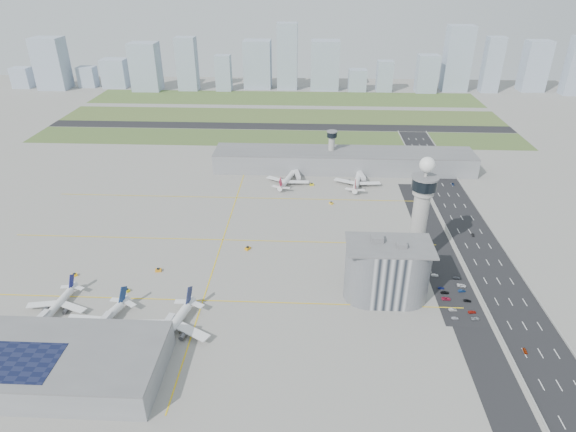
{
  "coord_description": "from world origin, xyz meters",
  "views": [
    {
      "loc": [
        12.01,
        -222.44,
        151.36
      ],
      "look_at": [
        0.0,
        35.0,
        15.0
      ],
      "focal_mm": 30.0,
      "sensor_mm": 36.0,
      "label": 1
    }
  ],
  "objects_px": {
    "airplane_far_a": "(288,176)",
    "tug_2": "(158,270)",
    "airplane_near_c": "(170,324)",
    "secondary_tower": "(331,147)",
    "car_lot_5": "(435,275)",
    "car_lot_9": "(462,291)",
    "control_tower": "(421,209)",
    "jet_bridge_near_1": "(94,336)",
    "car_lot_10": "(461,285)",
    "tug_0": "(74,275)",
    "tug_3": "(248,248)",
    "car_lot_3": "(445,292)",
    "car_lot_6": "(475,318)",
    "jet_bridge_far_0": "(296,173)",
    "car_lot_11": "(457,278)",
    "jet_bridge_near_2": "(160,338)",
    "car_lot_7": "(472,312)",
    "tug_4": "(312,184)",
    "car_hw_0": "(525,351)",
    "tug_1": "(127,290)",
    "car_hw_2": "(453,184)",
    "airplane_near_b": "(97,321)",
    "airplane_near_a": "(55,303)",
    "airplane_far_b": "(357,177)",
    "jet_bridge_near_0": "(29,333)",
    "car_lot_2": "(446,299)",
    "jet_bridge_far_1": "(359,174)",
    "car_lot_1": "(453,310)",
    "car_lot_0": "(455,318)",
    "car_hw_4": "(418,156)",
    "tug_5": "(331,203)",
    "car_lot_8": "(467,301)"
  },
  "relations": [
    {
      "from": "car_hw_0",
      "to": "airplane_near_c",
      "type": "bearing_deg",
      "value": -178.95
    },
    {
      "from": "airplane_near_b",
      "to": "car_lot_11",
      "type": "bearing_deg",
      "value": 125.33
    },
    {
      "from": "tug_4",
      "to": "car_lot_8",
      "type": "height_order",
      "value": "tug_4"
    },
    {
      "from": "airplane_far_a",
      "to": "tug_2",
      "type": "xyz_separation_m",
      "value": [
        -65.85,
        -123.78,
        -4.71
      ]
    },
    {
      "from": "car_lot_9",
      "to": "car_hw_4",
      "type": "height_order",
      "value": "car_lot_9"
    },
    {
      "from": "car_lot_2",
      "to": "car_lot_10",
      "type": "relative_size",
      "value": 0.96
    },
    {
      "from": "tug_3",
      "to": "car_lot_6",
      "type": "distance_m",
      "value": 130.14
    },
    {
      "from": "car_lot_5",
      "to": "car_hw_2",
      "type": "height_order",
      "value": "car_lot_5"
    },
    {
      "from": "jet_bridge_near_2",
      "to": "car_lot_10",
      "type": "relative_size",
      "value": 2.97
    },
    {
      "from": "airplane_near_c",
      "to": "secondary_tower",
      "type": "bearing_deg",
      "value": 172.36
    },
    {
      "from": "car_lot_6",
      "to": "car_lot_7",
      "type": "distance_m",
      "value": 4.73
    },
    {
      "from": "airplane_near_c",
      "to": "car_hw_4",
      "type": "height_order",
      "value": "airplane_near_c"
    },
    {
      "from": "jet_bridge_near_1",
      "to": "tug_0",
      "type": "xyz_separation_m",
      "value": [
        -31.29,
        49.05,
        -2.02
      ]
    },
    {
      "from": "tug_4",
      "to": "car_lot_11",
      "type": "bearing_deg",
      "value": -156.55
    },
    {
      "from": "control_tower",
      "to": "airplane_far_a",
      "type": "distance_m",
      "value": 137.27
    },
    {
      "from": "airplane_far_a",
      "to": "car_hw_0",
      "type": "height_order",
      "value": "airplane_far_a"
    },
    {
      "from": "airplane_near_c",
      "to": "airplane_far_b",
      "type": "relative_size",
      "value": 1.06
    },
    {
      "from": "car_hw_2",
      "to": "car_lot_2",
      "type": "bearing_deg",
      "value": -102.07
    },
    {
      "from": "car_lot_3",
      "to": "car_lot_9",
      "type": "relative_size",
      "value": 1.13
    },
    {
      "from": "secondary_tower",
      "to": "car_lot_10",
      "type": "xyz_separation_m",
      "value": [
        63.74,
        -161.87,
        -18.15
      ]
    },
    {
      "from": "control_tower",
      "to": "jet_bridge_near_1",
      "type": "height_order",
      "value": "control_tower"
    },
    {
      "from": "car_lot_3",
      "to": "airplane_near_a",
      "type": "bearing_deg",
      "value": 93.29
    },
    {
      "from": "tug_0",
      "to": "car_lot_6",
      "type": "distance_m",
      "value": 209.17
    },
    {
      "from": "jet_bridge_far_1",
      "to": "car_lot_8",
      "type": "xyz_separation_m",
      "value": [
        41.23,
        -156.62,
        -2.21
      ]
    },
    {
      "from": "tug_1",
      "to": "tug_3",
      "type": "distance_m",
      "value": 72.34
    },
    {
      "from": "car_hw_4",
      "to": "car_lot_9",
      "type": "bearing_deg",
      "value": -90.28
    },
    {
      "from": "airplane_far_b",
      "to": "jet_bridge_near_0",
      "type": "bearing_deg",
      "value": 147.54
    },
    {
      "from": "jet_bridge_near_2",
      "to": "car_lot_5",
      "type": "bearing_deg",
      "value": -56.69
    },
    {
      "from": "tug_4",
      "to": "tug_5",
      "type": "xyz_separation_m",
      "value": [
        13.86,
        -31.33,
        -0.08
      ]
    },
    {
      "from": "airplane_near_a",
      "to": "jet_bridge_far_0",
      "type": "bearing_deg",
      "value": 152.61
    },
    {
      "from": "car_lot_2",
      "to": "car_lot_10",
      "type": "bearing_deg",
      "value": -38.71
    },
    {
      "from": "car_lot_6",
      "to": "control_tower",
      "type": "bearing_deg",
      "value": 15.09
    },
    {
      "from": "tug_0",
      "to": "tug_3",
      "type": "distance_m",
      "value": 96.32
    },
    {
      "from": "control_tower",
      "to": "tug_2",
      "type": "relative_size",
      "value": 20.06
    },
    {
      "from": "jet_bridge_far_0",
      "to": "airplane_near_c",
      "type": "bearing_deg",
      "value": -25.27
    },
    {
      "from": "jet_bridge_near_0",
      "to": "jet_bridge_far_0",
      "type": "relative_size",
      "value": 1.0
    },
    {
      "from": "car_lot_5",
      "to": "car_lot_9",
      "type": "xyz_separation_m",
      "value": [
        10.82,
        -13.61,
        0.01
      ]
    },
    {
      "from": "car_lot_7",
      "to": "tug_4",
      "type": "bearing_deg",
      "value": 19.54
    },
    {
      "from": "airplane_far_a",
      "to": "tug_2",
      "type": "bearing_deg",
      "value": 166.72
    },
    {
      "from": "control_tower",
      "to": "tug_5",
      "type": "relative_size",
      "value": 23.12
    },
    {
      "from": "jet_bridge_near_1",
      "to": "car_hw_2",
      "type": "relative_size",
      "value": 3.47
    },
    {
      "from": "jet_bridge_far_1",
      "to": "car_lot_1",
      "type": "relative_size",
      "value": 3.52
    },
    {
      "from": "tug_4",
      "to": "car_lot_9",
      "type": "xyz_separation_m",
      "value": [
        78.15,
        -130.9,
        -0.26
      ]
    },
    {
      "from": "car_lot_6",
      "to": "car_lot_10",
      "type": "height_order",
      "value": "car_lot_10"
    },
    {
      "from": "jet_bridge_far_1",
      "to": "car_hw_0",
      "type": "xyz_separation_m",
      "value": [
        56.5,
        -191.31,
        -2.26
      ]
    },
    {
      "from": "tug_2",
      "to": "car_lot_0",
      "type": "relative_size",
      "value": 0.96
    },
    {
      "from": "control_tower",
      "to": "car_lot_11",
      "type": "relative_size",
      "value": 16.57
    },
    {
      "from": "jet_bridge_far_0",
      "to": "jet_bridge_far_1",
      "type": "relative_size",
      "value": 1.0
    },
    {
      "from": "jet_bridge_far_0",
      "to": "tug_2",
      "type": "distance_m",
      "value": 155.03
    },
    {
      "from": "tug_0",
      "to": "tug_5",
      "type": "distance_m",
      "value": 171.39
    }
  ]
}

